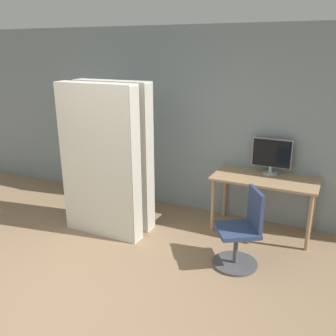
% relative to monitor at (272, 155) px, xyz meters
% --- Properties ---
extents(ground_plane, '(16.00, 16.00, 0.00)m').
position_rel_monitor_xyz_m(ground_plane, '(-1.46, -2.73, -1.03)').
color(ground_plane, '#937556').
extents(wall_back, '(8.00, 0.06, 2.70)m').
position_rel_monitor_xyz_m(wall_back, '(-1.46, 0.14, 0.32)').
color(wall_back, gray).
rests_on(wall_back, ground).
extents(desk, '(1.35, 0.65, 0.77)m').
position_rel_monitor_xyz_m(desk, '(-0.02, -0.21, -0.36)').
color(desk, tan).
rests_on(desk, ground).
extents(monitor, '(0.52, 0.19, 0.48)m').
position_rel_monitor_xyz_m(monitor, '(0.00, 0.00, 0.00)').
color(monitor, '#B7B7BC').
rests_on(monitor, desk).
extents(office_chair, '(0.61, 0.61, 0.92)m').
position_rel_monitor_xyz_m(office_chair, '(-0.07, -1.15, -0.66)').
color(office_chair, '#4C4C51').
rests_on(office_chair, ground).
extents(bookshelf, '(0.81, 0.34, 1.65)m').
position_rel_monitor_xyz_m(bookshelf, '(-3.04, -0.02, -0.23)').
color(bookshelf, beige).
rests_on(bookshelf, ground).
extents(mattress_near, '(1.09, 0.23, 2.00)m').
position_rel_monitor_xyz_m(mattress_near, '(-1.93, -1.19, -0.03)').
color(mattress_near, silver).
rests_on(mattress_near, ground).
extents(mattress_far, '(1.09, 0.23, 2.00)m').
position_rel_monitor_xyz_m(mattress_far, '(-1.93, -0.84, -0.03)').
color(mattress_far, silver).
rests_on(mattress_far, ground).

